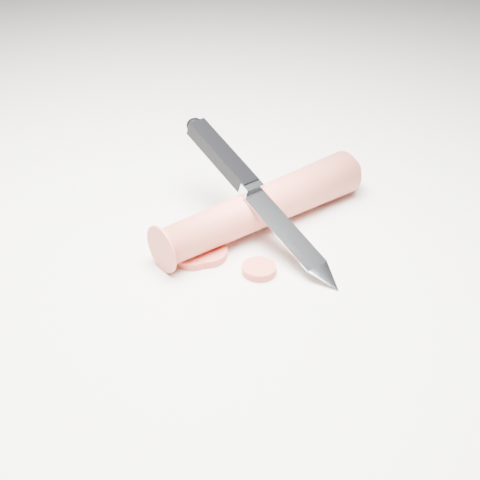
{
  "coord_description": "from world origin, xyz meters",
  "views": [
    {
      "loc": [
        -0.0,
        -0.51,
        0.35
      ],
      "look_at": [
        -0.01,
        -0.02,
        0.02
      ],
      "focal_mm": 50.0,
      "sensor_mm": 36.0,
      "label": 1
    }
  ],
  "objects": [
    {
      "name": "carrot_slice_1",
      "position": [
        0.01,
        -0.05,
        0.0
      ],
      "size": [
        0.03,
        0.03,
        0.01
      ],
      "primitive_type": "cylinder",
      "color": "#D34C3A",
      "rests_on": "ground"
    },
    {
      "name": "kitchen_knife",
      "position": [
        0.01,
        0.01,
        0.04
      ],
      "size": [
        0.16,
        0.18,
        0.09
      ],
      "primitive_type": null,
      "color": "silver",
      "rests_on": "ground"
    },
    {
      "name": "carrot_slice_4",
      "position": [
        -0.05,
        -0.03,
        0.0
      ],
      "size": [
        0.03,
        0.03,
        0.01
      ],
      "primitive_type": "cylinder",
      "color": "#D34C3A",
      "rests_on": "ground"
    },
    {
      "name": "carrot_slice_2",
      "position": [
        -0.04,
        -0.02,
        0.0
      ],
      "size": [
        0.04,
        0.04,
        0.01
      ],
      "primitive_type": "cylinder",
      "color": "#D34C3A",
      "rests_on": "ground"
    },
    {
      "name": "carrot",
      "position": [
        0.01,
        0.03,
        0.02
      ],
      "size": [
        0.2,
        0.17,
        0.04
      ],
      "primitive_type": "cylinder",
      "rotation": [
        1.57,
        0.0,
        -0.88
      ],
      "color": "#DC5542",
      "rests_on": "ground"
    },
    {
      "name": "carrot_slice_0",
      "position": [
        -0.03,
        0.01,
        0.0
      ],
      "size": [
        0.04,
        0.04,
        0.01
      ],
      "primitive_type": "cylinder",
      "color": "#D34C3A",
      "rests_on": "ground"
    },
    {
      "name": "carrot_slice_3",
      "position": [
        -0.06,
        -0.02,
        0.0
      ],
      "size": [
        0.03,
        0.03,
        0.01
      ],
      "primitive_type": "cylinder",
      "color": "#D34C3A",
      "rests_on": "ground"
    },
    {
      "name": "ground",
      "position": [
        0.0,
        0.0,
        0.0
      ],
      "size": [
        2.4,
        2.4,
        0.0
      ],
      "primitive_type": "plane",
      "color": "silver",
      "rests_on": "ground"
    }
  ]
}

